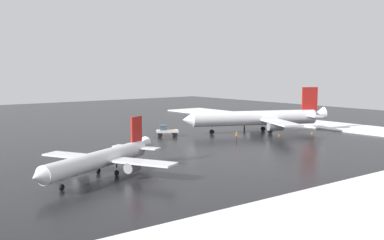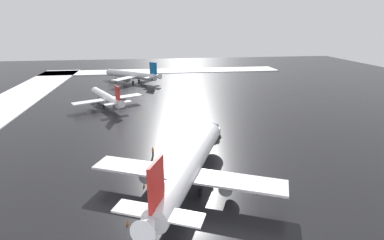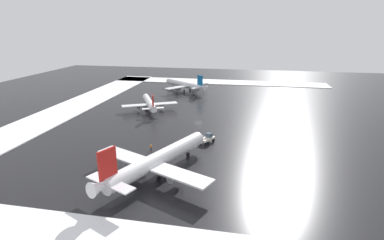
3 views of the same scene
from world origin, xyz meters
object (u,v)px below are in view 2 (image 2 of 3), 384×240
at_px(traffic_cone_near_nose, 144,185).
at_px(airplane_distant_tail, 190,166).
at_px(airplane_parked_portside, 132,75).
at_px(ground_crew_beside_wing, 153,151).
at_px(ground_crew_by_nose_gear, 211,176).
at_px(traffic_cone_mid_line, 127,222).
at_px(airplane_far_rear, 107,97).
at_px(pushback_tug, 213,131).

bearing_deg(traffic_cone_near_nose, airplane_distant_tail, 83.71).
distance_m(airplane_parked_portside, ground_crew_beside_wing, 73.53).
bearing_deg(ground_crew_by_nose_gear, ground_crew_beside_wing, -149.80).
bearing_deg(airplane_parked_portside, ground_crew_beside_wing, 133.81).
distance_m(airplane_parked_portside, ground_crew_by_nose_gear, 85.70).
xyz_separation_m(airplane_parked_portside, traffic_cone_mid_line, (93.05, 3.61, -2.65)).
relative_size(airplane_far_rear, ground_crew_by_nose_gear, 13.59).
height_order(pushback_tug, traffic_cone_near_nose, pushback_tug).
distance_m(airplane_far_rear, pushback_tug, 39.45).
height_order(airplane_distant_tail, ground_crew_by_nose_gear, airplane_distant_tail).
distance_m(airplane_distant_tail, traffic_cone_near_nose, 7.73).
bearing_deg(pushback_tug, airplane_far_rear, 71.86).
distance_m(airplane_far_rear, traffic_cone_near_nose, 50.06).
bearing_deg(airplane_far_rear, airplane_distant_tail, 173.78).
distance_m(airplane_distant_tail, ground_crew_by_nose_gear, 4.40).
bearing_deg(airplane_parked_portside, traffic_cone_mid_line, 130.47).
height_order(airplane_distant_tail, traffic_cone_near_nose, airplane_distant_tail).
bearing_deg(traffic_cone_mid_line, ground_crew_beside_wing, 169.96).
xyz_separation_m(pushback_tug, traffic_cone_mid_line, (28.11, -16.86, -1.01)).
xyz_separation_m(airplane_distant_tail, ground_crew_by_nose_gear, (-0.94, 3.55, -2.43)).
bearing_deg(ground_crew_by_nose_gear, pushback_tug, 158.13).
relative_size(airplane_parked_portside, traffic_cone_near_nose, 45.28).
xyz_separation_m(airplane_distant_tail, traffic_cone_mid_line, (7.96, -8.98, -3.13)).
distance_m(airplane_distant_tail, airplane_parked_portside, 86.01).
bearing_deg(traffic_cone_mid_line, airplane_far_rear, -170.58).
bearing_deg(airplane_parked_portside, pushback_tug, 145.74).
xyz_separation_m(airplane_parked_portside, ground_crew_by_nose_gear, (84.14, 16.14, -1.95)).
bearing_deg(ground_crew_by_nose_gear, airplane_far_rear, -164.70).
height_order(airplane_distant_tail, pushback_tug, airplane_distant_tail).
height_order(airplane_far_rear, traffic_cone_near_nose, airplane_far_rear).
distance_m(ground_crew_beside_wing, traffic_cone_near_nose, 11.28).
relative_size(airplane_far_rear, traffic_cone_near_nose, 42.26).
bearing_deg(pushback_tug, airplane_distant_tail, -171.52).
bearing_deg(airplane_far_rear, traffic_cone_near_nose, 166.53).
distance_m(ground_crew_beside_wing, ground_crew_by_nose_gear, 14.20).
relative_size(pushback_tug, traffic_cone_mid_line, 9.25).
bearing_deg(traffic_cone_near_nose, ground_crew_beside_wing, 172.00).
bearing_deg(ground_crew_by_nose_gear, traffic_cone_mid_line, -63.74).
xyz_separation_m(airplane_distant_tail, airplane_parked_portside, (-85.08, -12.59, -0.48)).
height_order(airplane_parked_portside, ground_crew_beside_wing, airplane_parked_portside).
distance_m(airplane_far_rear, traffic_cone_mid_line, 58.24).
xyz_separation_m(airplane_parked_portside, traffic_cone_near_nose, (84.31, 5.57, -2.65)).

